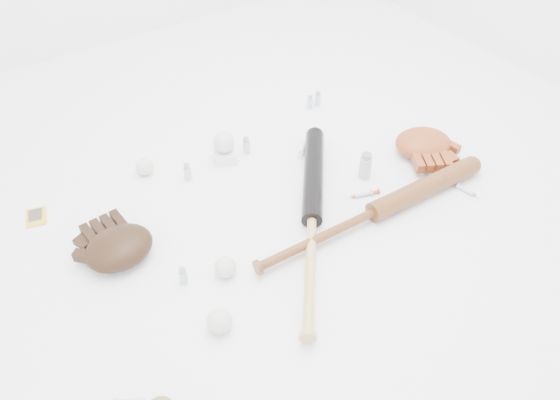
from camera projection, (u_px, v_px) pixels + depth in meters
bat_dark at (312, 219)px, 1.81m from camera, size 0.66×0.81×0.07m
bat_wood at (374, 212)px, 1.83m from camera, size 0.97×0.11×0.07m
glove_dark at (119, 247)px, 1.70m from camera, size 0.27×0.27×0.09m
glove_tan at (423, 143)px, 2.09m from camera, size 0.35×0.35×0.09m
trading_card at (36, 217)px, 1.86m from camera, size 0.09×0.11×0.01m
pedestal at (225, 155)px, 2.07m from camera, size 0.11×0.11×0.05m
baseball_on_pedestal at (224, 142)px, 2.03m from camera, size 0.08×0.08×0.08m
baseball_left at (225, 267)px, 1.66m from camera, size 0.07×0.07×0.07m
baseball_upper at (145, 167)px, 2.01m from camera, size 0.07×0.07×0.07m
baseball_mid at (219, 321)px, 1.51m from camera, size 0.07×0.07×0.07m
syringe_1 at (363, 194)px, 1.93m from camera, size 0.14×0.07×0.02m
syringe_2 at (303, 148)px, 2.12m from camera, size 0.12×0.11×0.02m
syringe_3 at (465, 190)px, 1.95m from camera, size 0.05×0.14×0.02m
vial_0 at (310, 102)px, 2.32m from camera, size 0.02×0.02×0.06m
vial_1 at (246, 145)px, 2.09m from camera, size 0.03×0.03×0.07m
vial_2 at (187, 172)px, 1.98m from camera, size 0.03×0.03×0.07m
vial_3 at (365, 165)px, 1.98m from camera, size 0.04×0.04×0.10m
vial_4 at (183, 276)px, 1.64m from camera, size 0.02×0.02×0.06m
vial_5 at (318, 99)px, 2.34m from camera, size 0.02×0.02×0.06m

